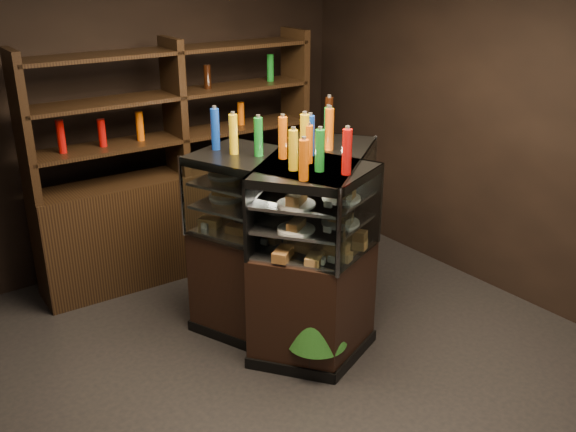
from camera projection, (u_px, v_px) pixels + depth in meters
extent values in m
plane|color=black|center=(261.00, 412.00, 3.92)|extent=(5.00, 5.00, 0.00)
cube|color=black|center=(84.00, 100.00, 5.22)|extent=(5.00, 0.02, 3.00)
cube|color=black|center=(536.00, 115.00, 4.74)|extent=(0.02, 5.00, 3.00)
cube|color=black|center=(314.00, 282.00, 4.66)|extent=(1.33, 1.20, 0.79)
cube|color=black|center=(313.00, 324.00, 4.79)|extent=(1.37, 1.24, 0.08)
cube|color=black|center=(316.00, 160.00, 4.31)|extent=(1.33, 1.20, 0.06)
cube|color=silver|center=(315.00, 231.00, 4.50)|extent=(1.26, 1.13, 0.02)
cube|color=silver|center=(315.00, 206.00, 4.43)|extent=(1.26, 1.13, 0.02)
cube|color=silver|center=(315.00, 183.00, 4.37)|extent=(1.26, 1.13, 0.02)
cube|color=white|center=(360.00, 199.00, 4.32)|extent=(0.98, 0.72, 0.56)
cylinder|color=silver|center=(374.00, 172.00, 4.86)|extent=(0.03, 0.03, 0.58)
cylinder|color=silver|center=(339.00, 234.00, 3.79)|extent=(0.03, 0.03, 0.58)
cube|color=black|center=(281.00, 288.00, 4.57)|extent=(1.00, 1.34, 0.79)
cube|color=black|center=(281.00, 330.00, 4.71)|extent=(1.03, 1.39, 0.08)
cube|color=black|center=(280.00, 164.00, 4.23)|extent=(1.00, 1.34, 0.06)
cube|color=silver|center=(280.00, 236.00, 4.42)|extent=(0.94, 1.28, 0.02)
cube|color=silver|center=(280.00, 211.00, 4.35)|extent=(0.94, 1.28, 0.02)
cube|color=silver|center=(280.00, 188.00, 4.29)|extent=(0.94, 1.28, 0.02)
cube|color=white|center=(254.00, 214.00, 4.08)|extent=(0.45, 1.13, 0.56)
cylinder|color=silver|center=(339.00, 234.00, 3.79)|extent=(0.03, 0.03, 0.58)
cylinder|color=silver|center=(182.00, 196.00, 4.38)|extent=(0.03, 0.03, 0.58)
cube|color=#BB8543|center=(299.00, 256.00, 4.03)|extent=(0.20, 0.18, 0.06)
cube|color=#BB8543|center=(309.00, 240.00, 4.26)|extent=(0.20, 0.18, 0.06)
cube|color=#BB8543|center=(319.00, 226.00, 4.48)|extent=(0.20, 0.18, 0.06)
cube|color=#BB8543|center=(327.00, 213.00, 4.71)|extent=(0.20, 0.18, 0.06)
cube|color=#BB8543|center=(335.00, 202.00, 4.93)|extent=(0.20, 0.18, 0.06)
cylinder|color=white|center=(296.00, 229.00, 4.02)|extent=(0.24, 0.24, 0.02)
cube|color=#BB8543|center=(296.00, 224.00, 4.01)|extent=(0.19, 0.17, 0.05)
cylinder|color=white|center=(315.00, 204.00, 4.43)|extent=(0.24, 0.24, 0.02)
cube|color=#BB8543|center=(315.00, 199.00, 4.41)|extent=(0.19, 0.17, 0.05)
cylinder|color=white|center=(330.00, 183.00, 4.83)|extent=(0.24, 0.24, 0.02)
cube|color=#BB8543|center=(331.00, 178.00, 4.82)|extent=(0.19, 0.17, 0.05)
cylinder|color=white|center=(296.00, 204.00, 3.96)|extent=(0.24, 0.24, 0.02)
cube|color=#BB8543|center=(296.00, 199.00, 3.95)|extent=(0.19, 0.17, 0.05)
cylinder|color=white|center=(315.00, 181.00, 4.36)|extent=(0.24, 0.24, 0.02)
cube|color=#BB8543|center=(315.00, 176.00, 4.35)|extent=(0.19, 0.17, 0.05)
cylinder|color=white|center=(331.00, 162.00, 4.77)|extent=(0.24, 0.24, 0.02)
cube|color=#BB8543|center=(331.00, 157.00, 4.76)|extent=(0.19, 0.17, 0.05)
cube|color=#BB8543|center=(219.00, 217.00, 4.63)|extent=(0.15, 0.20, 0.06)
cube|color=#BB8543|center=(248.00, 225.00, 4.51)|extent=(0.15, 0.20, 0.06)
cube|color=#BB8543|center=(278.00, 232.00, 4.38)|extent=(0.15, 0.20, 0.06)
cube|color=#BB8543|center=(310.00, 240.00, 4.26)|extent=(0.15, 0.20, 0.06)
cube|color=#BB8543|center=(344.00, 249.00, 4.13)|extent=(0.15, 0.20, 0.06)
cylinder|color=white|center=(226.00, 196.00, 4.57)|extent=(0.24, 0.24, 0.02)
cube|color=#BB8543|center=(226.00, 191.00, 4.56)|extent=(0.14, 0.19, 0.05)
cylinder|color=white|center=(280.00, 208.00, 4.34)|extent=(0.24, 0.24, 0.02)
cube|color=#BB8543|center=(280.00, 204.00, 4.33)|extent=(0.14, 0.19, 0.05)
cylinder|color=white|center=(340.00, 222.00, 4.12)|extent=(0.24, 0.24, 0.02)
cube|color=#BB8543|center=(340.00, 217.00, 4.11)|extent=(0.14, 0.19, 0.05)
cylinder|color=white|center=(225.00, 174.00, 4.51)|extent=(0.24, 0.24, 0.02)
cube|color=#BB8543|center=(225.00, 169.00, 4.49)|extent=(0.14, 0.19, 0.05)
cylinder|color=white|center=(280.00, 185.00, 4.28)|extent=(0.24, 0.24, 0.02)
cube|color=#BB8543|center=(280.00, 180.00, 4.27)|extent=(0.14, 0.19, 0.05)
cylinder|color=white|center=(341.00, 198.00, 4.06)|extent=(0.24, 0.24, 0.02)
cube|color=#BB8543|center=(341.00, 193.00, 4.04)|extent=(0.14, 0.19, 0.05)
cylinder|color=#D8590A|center=(294.00, 157.00, 3.80)|extent=(0.06, 0.06, 0.28)
cylinder|color=silver|center=(295.00, 132.00, 3.74)|extent=(0.03, 0.03, 0.02)
cylinder|color=yellow|center=(302.00, 149.00, 3.95)|extent=(0.06, 0.06, 0.28)
cylinder|color=silver|center=(302.00, 125.00, 3.89)|extent=(0.03, 0.03, 0.02)
cylinder|color=#0F38B2|center=(309.00, 142.00, 4.10)|extent=(0.06, 0.06, 0.28)
cylinder|color=silver|center=(310.00, 119.00, 4.04)|extent=(0.03, 0.03, 0.02)
cylinder|color=black|center=(316.00, 135.00, 4.25)|extent=(0.06, 0.06, 0.28)
cylinder|color=silver|center=(317.00, 113.00, 4.19)|extent=(0.03, 0.03, 0.02)
cylinder|color=silver|center=(322.00, 129.00, 4.40)|extent=(0.06, 0.06, 0.28)
cylinder|color=silver|center=(323.00, 108.00, 4.34)|extent=(0.03, 0.03, 0.02)
cylinder|color=#147223|center=(328.00, 124.00, 4.55)|extent=(0.06, 0.06, 0.28)
cylinder|color=silver|center=(329.00, 103.00, 4.49)|extent=(0.03, 0.03, 0.02)
cylinder|color=#B20C0A|center=(334.00, 118.00, 4.69)|extent=(0.06, 0.06, 0.28)
cylinder|color=silver|center=(334.00, 98.00, 4.64)|extent=(0.03, 0.03, 0.02)
cylinder|color=#D8590A|center=(218.00, 129.00, 4.41)|extent=(0.06, 0.06, 0.28)
cylinder|color=silver|center=(217.00, 107.00, 4.36)|extent=(0.03, 0.03, 0.02)
cylinder|color=yellow|center=(238.00, 132.00, 4.33)|extent=(0.06, 0.06, 0.28)
cylinder|color=silver|center=(237.00, 110.00, 4.27)|extent=(0.03, 0.03, 0.02)
cylinder|color=#0F38B2|center=(258.00, 135.00, 4.25)|extent=(0.06, 0.06, 0.28)
cylinder|color=silver|center=(258.00, 113.00, 4.19)|extent=(0.03, 0.03, 0.02)
cylinder|color=black|center=(280.00, 139.00, 4.16)|extent=(0.06, 0.06, 0.28)
cylinder|color=silver|center=(280.00, 116.00, 4.11)|extent=(0.03, 0.03, 0.02)
cylinder|color=silver|center=(302.00, 143.00, 4.08)|extent=(0.06, 0.06, 0.28)
cylinder|color=silver|center=(302.00, 120.00, 4.02)|extent=(0.03, 0.03, 0.02)
cylinder|color=#147223|center=(325.00, 147.00, 4.00)|extent=(0.06, 0.06, 0.28)
cylinder|color=silver|center=(326.00, 123.00, 3.94)|extent=(0.03, 0.03, 0.02)
cylinder|color=#B20C0A|center=(350.00, 151.00, 3.91)|extent=(0.06, 0.06, 0.28)
cylinder|color=silver|center=(351.00, 127.00, 3.86)|extent=(0.03, 0.03, 0.02)
cylinder|color=black|center=(316.00, 355.00, 4.31)|extent=(0.27, 0.27, 0.20)
cone|color=#1A4E16|center=(317.00, 305.00, 4.17)|extent=(0.41, 0.41, 0.57)
cone|color=#1A4E16|center=(318.00, 279.00, 4.10)|extent=(0.32, 0.32, 0.40)
cube|color=black|center=(182.00, 220.00, 5.60)|extent=(2.46, 0.53, 0.90)
cube|color=black|center=(22.00, 127.00, 4.60)|extent=(0.08, 0.38, 1.10)
cube|color=black|center=(175.00, 107.00, 5.22)|extent=(0.08, 0.38, 1.10)
cube|color=black|center=(295.00, 91.00, 5.84)|extent=(0.08, 0.38, 1.10)
cube|color=black|center=(177.00, 137.00, 5.32)|extent=(2.41, 0.49, 0.03)
cube|color=black|center=(174.00, 95.00, 5.19)|extent=(2.41, 0.49, 0.03)
cube|color=black|center=(171.00, 50.00, 5.05)|extent=(2.41, 0.49, 0.03)
cylinder|color=#D8590A|center=(61.00, 139.00, 4.79)|extent=(0.06, 0.06, 0.22)
cylinder|color=yellow|center=(102.00, 133.00, 4.95)|extent=(0.06, 0.06, 0.22)
cylinder|color=#0F38B2|center=(140.00, 127.00, 5.11)|extent=(0.06, 0.06, 0.22)
cylinder|color=black|center=(176.00, 122.00, 5.27)|extent=(0.06, 0.06, 0.22)
cylinder|color=silver|center=(209.00, 117.00, 5.43)|extent=(0.06, 0.06, 0.22)
cylinder|color=#147223|center=(241.00, 112.00, 5.59)|extent=(0.06, 0.06, 0.22)
cylinder|color=#B20C0A|center=(271.00, 108.00, 5.75)|extent=(0.06, 0.06, 0.22)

